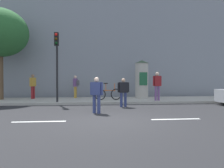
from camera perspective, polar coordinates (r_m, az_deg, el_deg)
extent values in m
plane|color=#232326|center=(7.87, -0.66, -9.34)|extent=(80.00, 80.00, 0.00)
cube|color=#B2ADA3|center=(14.79, -3.07, -4.21)|extent=(36.00, 4.00, 0.15)
cube|color=silver|center=(8.02, -18.22, -9.15)|extent=(1.80, 0.16, 0.01)
cube|color=silver|center=(8.42, 16.02, -8.66)|extent=(1.80, 0.16, 0.01)
cube|color=gray|center=(19.99, -3.76, 10.38)|extent=(36.00, 5.00, 9.36)
cylinder|color=black|center=(13.20, -13.92, 2.47)|extent=(0.12, 0.12, 3.22)
cube|color=black|center=(13.23, -14.06, 11.12)|extent=(0.24, 0.24, 0.75)
sphere|color=red|center=(13.14, -14.15, 12.22)|extent=(0.16, 0.16, 0.16)
sphere|color=#3C2906|center=(13.10, -14.15, 11.19)|extent=(0.16, 0.16, 0.16)
sphere|color=#07330F|center=(13.06, -14.14, 10.16)|extent=(0.16, 0.16, 0.16)
cylinder|color=#B2ADA3|center=(15.85, 7.64, 0.87)|extent=(0.91, 0.91, 2.47)
cone|color=#334C33|center=(15.90, 7.65, 5.68)|extent=(1.01, 1.01, 0.20)
cube|color=#1E5938|center=(15.40, 8.05, 1.33)|extent=(0.55, 0.02, 0.90)
cylinder|color=navy|center=(9.45, -3.40, -5.22)|extent=(0.14, 0.14, 0.78)
cylinder|color=navy|center=(9.56, -4.58, -5.15)|extent=(0.14, 0.14, 0.78)
cube|color=navy|center=(9.46, -4.00, -1.18)|extent=(0.51, 0.44, 0.55)
cylinder|color=navy|center=(9.33, -2.57, -1.21)|extent=(0.09, 0.09, 0.52)
cylinder|color=navy|center=(9.59, -5.40, -1.15)|extent=(0.09, 0.09, 0.52)
sphere|color=beige|center=(9.45, -4.00, 1.13)|extent=(0.21, 0.21, 0.21)
cube|color=navy|center=(9.61, -3.47, -1.31)|extent=(0.32, 0.28, 0.36)
cylinder|color=navy|center=(11.69, 2.41, -4.07)|extent=(0.14, 0.14, 0.76)
cylinder|color=navy|center=(11.75, 3.46, -4.04)|extent=(0.14, 0.14, 0.76)
cube|color=black|center=(11.68, 2.94, -0.87)|extent=(0.48, 0.30, 0.54)
cylinder|color=black|center=(11.61, 1.66, -0.88)|extent=(0.09, 0.09, 0.51)
cylinder|color=black|center=(11.76, 4.20, -0.86)|extent=(0.09, 0.09, 0.51)
sphere|color=tan|center=(11.68, 2.94, 0.96)|extent=(0.21, 0.21, 0.21)
cylinder|color=maroon|center=(16.22, -19.43, -2.04)|extent=(0.14, 0.14, 0.84)
cylinder|color=maroon|center=(16.04, -19.85, -2.08)|extent=(0.14, 0.14, 0.84)
cube|color=#B78C33|center=(16.11, -19.66, 0.50)|extent=(0.37, 0.48, 0.60)
cylinder|color=#B78C33|center=(16.33, -19.16, 0.51)|extent=(0.09, 0.09, 0.57)
cylinder|color=#B78C33|center=(15.89, -20.17, 0.49)|extent=(0.09, 0.09, 0.57)
sphere|color=#8C664C|center=(16.11, -19.66, 1.97)|extent=(0.23, 0.23, 0.23)
cylinder|color=#B78C33|center=(16.24, -9.27, -2.06)|extent=(0.14, 0.14, 0.81)
cylinder|color=#B78C33|center=(16.05, -9.50, -2.09)|extent=(0.14, 0.14, 0.81)
cube|color=#724C84|center=(16.12, -9.39, 0.38)|extent=(0.34, 0.44, 0.57)
cylinder|color=#724C84|center=(16.35, -9.11, 0.39)|extent=(0.09, 0.09, 0.55)
cylinder|color=#724C84|center=(15.90, -9.68, 0.38)|extent=(0.09, 0.09, 0.55)
sphere|color=beige|center=(16.12, -9.40, 1.80)|extent=(0.22, 0.22, 0.22)
cube|color=#4C4C51|center=(16.06, -8.79, 0.28)|extent=(0.23, 0.31, 0.36)
cylinder|color=#724C84|center=(14.03, 11.15, -2.36)|extent=(0.14, 0.14, 0.90)
cylinder|color=#724C84|center=(14.12, 11.88, -2.34)|extent=(0.14, 0.14, 0.90)
cube|color=maroon|center=(14.05, 11.53, 0.77)|extent=(0.43, 0.30, 0.64)
cylinder|color=maroon|center=(13.95, 10.63, 0.77)|extent=(0.09, 0.09, 0.60)
cylinder|color=maroon|center=(14.16, 12.42, 0.77)|extent=(0.09, 0.09, 0.60)
sphere|color=beige|center=(14.06, 11.54, 2.56)|extent=(0.24, 0.24, 0.24)
torus|color=black|center=(14.07, -3.07, -2.69)|extent=(0.72, 0.14, 0.72)
torus|color=black|center=(14.28, 1.09, -2.64)|extent=(0.72, 0.14, 0.72)
cylinder|color=#D85919|center=(14.15, -0.98, -1.66)|extent=(0.94, 0.15, 0.04)
cylinder|color=#D85919|center=(14.11, -1.60, -0.85)|extent=(0.04, 0.04, 0.45)
cylinder|color=#D85919|center=(14.23, 0.68, -0.84)|extent=(0.04, 0.04, 0.50)
cube|color=black|center=(14.11, -1.60, 0.16)|extent=(0.25, 0.13, 0.06)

